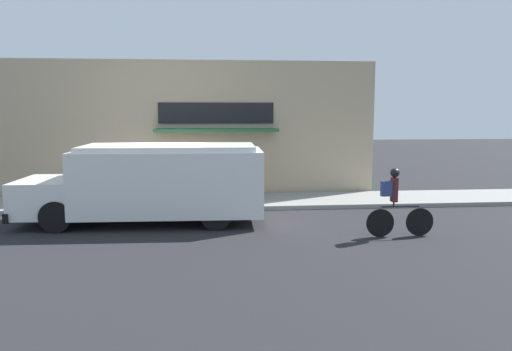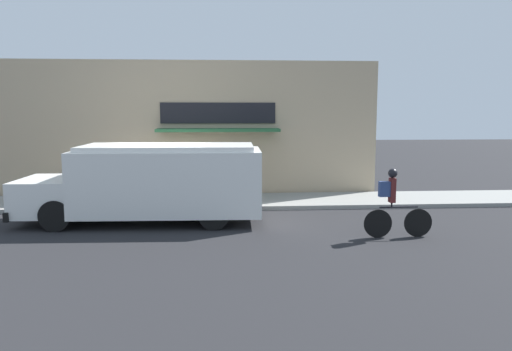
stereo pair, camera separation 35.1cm
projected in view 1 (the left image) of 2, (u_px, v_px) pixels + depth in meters
name	position (u px, v px, depth m)	size (l,w,h in m)	color
ground_plane	(161.00, 212.00, 14.81)	(70.00, 70.00, 0.00)	#232326
sidewalk	(164.00, 203.00, 16.02)	(28.00, 2.47, 0.13)	gray
storefront	(168.00, 129.00, 17.09)	(14.57, 1.02, 4.71)	tan
school_bus	(154.00, 182.00, 13.38)	(6.48, 2.84, 2.10)	white
cyclist	(396.00, 203.00, 11.90)	(1.67, 0.22, 1.66)	black
trash_bin	(236.00, 186.00, 16.06)	(0.53, 0.53, 0.94)	slate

